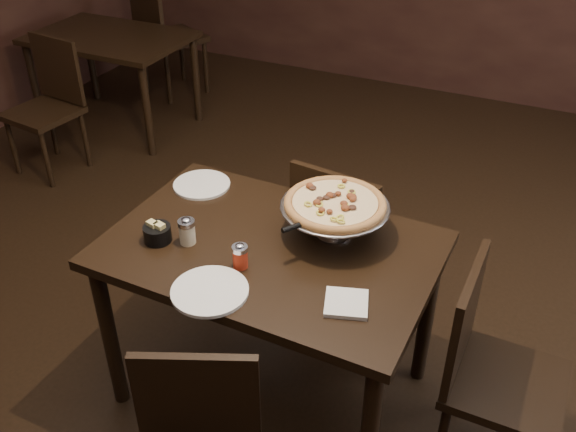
% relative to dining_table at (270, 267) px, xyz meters
% --- Properties ---
extents(room, '(6.04, 7.04, 2.84)m').
position_rel_dining_table_xyz_m(room, '(0.05, 0.07, 0.75)').
color(room, black).
rests_on(room, ground).
extents(dining_table, '(1.23, 0.84, 0.76)m').
position_rel_dining_table_xyz_m(dining_table, '(0.00, 0.00, 0.00)').
color(dining_table, black).
rests_on(dining_table, ground).
extents(background_table, '(1.11, 0.74, 0.69)m').
position_rel_dining_table_xyz_m(background_table, '(-2.21, 1.87, -0.05)').
color(background_table, black).
rests_on(background_table, ground).
extents(pizza_stand, '(0.41, 0.41, 0.17)m').
position_rel_dining_table_xyz_m(pizza_stand, '(0.19, 0.17, 0.24)').
color(pizza_stand, silver).
rests_on(pizza_stand, dining_table).
extents(parmesan_shaker, '(0.06, 0.06, 0.11)m').
position_rel_dining_table_xyz_m(parmesan_shaker, '(-0.29, -0.11, 0.15)').
color(parmesan_shaker, beige).
rests_on(parmesan_shaker, dining_table).
extents(pepper_flake_shaker, '(0.06, 0.06, 0.10)m').
position_rel_dining_table_xyz_m(pepper_flake_shaker, '(-0.04, -0.15, 0.15)').
color(pepper_flake_shaker, maroon).
rests_on(pepper_flake_shaker, dining_table).
extents(packet_caddy, '(0.10, 0.10, 0.08)m').
position_rel_dining_table_xyz_m(packet_caddy, '(-0.39, -0.15, 0.13)').
color(packet_caddy, black).
rests_on(packet_caddy, dining_table).
extents(napkin_stack, '(0.18, 0.18, 0.02)m').
position_rel_dining_table_xyz_m(napkin_stack, '(0.37, -0.19, 0.11)').
color(napkin_stack, silver).
rests_on(napkin_stack, dining_table).
extents(plate_left, '(0.24, 0.24, 0.01)m').
position_rel_dining_table_xyz_m(plate_left, '(-0.45, 0.26, 0.11)').
color(plate_left, white).
rests_on(plate_left, dining_table).
extents(plate_near, '(0.26, 0.26, 0.01)m').
position_rel_dining_table_xyz_m(plate_near, '(-0.07, -0.32, 0.11)').
color(plate_near, white).
rests_on(plate_near, dining_table).
extents(serving_spatula, '(0.16, 0.16, 0.02)m').
position_rel_dining_table_xyz_m(serving_spatula, '(0.12, -0.02, 0.23)').
color(serving_spatula, silver).
rests_on(serving_spatula, pizza_stand).
extents(chair_far, '(0.46, 0.46, 0.88)m').
position_rel_dining_table_xyz_m(chair_far, '(0.11, 0.52, -0.18)').
color(chair_far, black).
rests_on(chair_far, ground).
extents(chair_side, '(0.41, 0.41, 0.86)m').
position_rel_dining_table_xyz_m(chair_side, '(0.84, 0.03, -0.19)').
color(chair_side, black).
rests_on(chair_side, ground).
extents(bg_chair_far, '(0.60, 0.60, 0.97)m').
position_rel_dining_table_xyz_m(bg_chair_far, '(-2.21, 2.51, -0.13)').
color(bg_chair_far, black).
rests_on(bg_chair_far, ground).
extents(bg_chair_near, '(0.45, 0.45, 0.87)m').
position_rel_dining_table_xyz_m(bg_chair_near, '(-2.18, 1.16, -0.18)').
color(bg_chair_near, black).
rests_on(bg_chair_near, ground).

